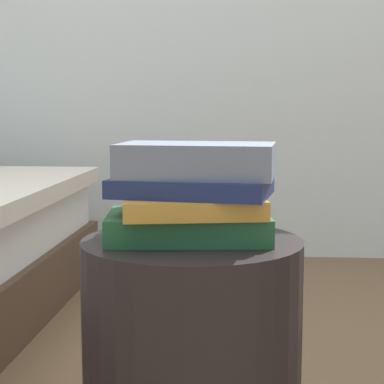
# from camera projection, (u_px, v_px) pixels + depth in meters

# --- Properties ---
(side_table) EXTENTS (0.40, 0.40, 0.48)m
(side_table) POSITION_uv_depth(u_px,v_px,m) (192.00, 368.00, 1.22)
(side_table) COLOR black
(side_table) RESTS_ON ground_plane
(book_forest) EXTENTS (0.30, 0.20, 0.05)m
(book_forest) POSITION_uv_depth(u_px,v_px,m) (188.00, 226.00, 1.19)
(book_forest) COLOR #1E512D
(book_forest) RESTS_ON side_table
(book_ochre) EXTENTS (0.27, 0.23, 0.03)m
(book_ochre) POSITION_uv_depth(u_px,v_px,m) (191.00, 205.00, 1.18)
(book_ochre) COLOR #B7842D
(book_ochre) RESTS_ON book_forest
(book_navy) EXTENTS (0.30, 0.22, 0.03)m
(book_navy) POSITION_uv_depth(u_px,v_px,m) (189.00, 186.00, 1.18)
(book_navy) COLOR #19234C
(book_navy) RESTS_ON book_ochre
(book_slate) EXTENTS (0.29, 0.18, 0.06)m
(book_slate) POSITION_uv_depth(u_px,v_px,m) (197.00, 160.00, 1.18)
(book_slate) COLOR slate
(book_slate) RESTS_ON book_navy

